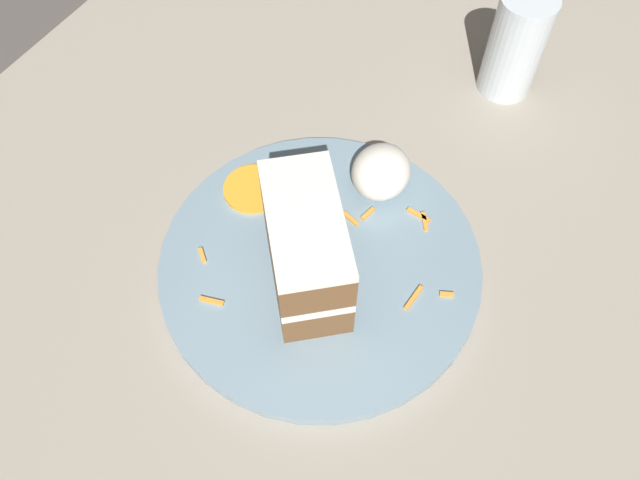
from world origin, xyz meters
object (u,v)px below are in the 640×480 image
at_px(cake_slice, 306,248).
at_px(cream_dollop, 381,172).
at_px(plate, 320,264).
at_px(drinking_glass, 514,51).
at_px(orange_garnish, 251,191).

bearing_deg(cake_slice, cream_dollop, 45.00).
relative_size(plate, cream_dollop, 4.79).
distance_m(cream_dollop, drinking_glass, 0.22).
bearing_deg(orange_garnish, cake_slice, 59.86).
xyz_separation_m(cake_slice, drinking_glass, (-0.34, 0.07, -0.01)).
height_order(cake_slice, orange_garnish, cake_slice).
bearing_deg(drinking_glass, plate, -11.90).
bearing_deg(drinking_glass, cream_dollop, -14.75).
bearing_deg(cream_dollop, orange_garnish, -57.86).
distance_m(plate, drinking_glass, 0.33).
bearing_deg(drinking_glass, cake_slice, -11.48).
xyz_separation_m(plate, drinking_glass, (-0.32, 0.07, 0.04)).
xyz_separation_m(plate, orange_garnish, (-0.04, -0.10, 0.01)).
height_order(plate, drinking_glass, drinking_glass).
distance_m(cream_dollop, orange_garnish, 0.13).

